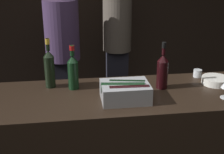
% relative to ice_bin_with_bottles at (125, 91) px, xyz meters
% --- Properties ---
extents(bar_counter, '(2.32, 0.68, 1.00)m').
position_rel_ice_bin_with_bottles_xyz_m(bar_counter, '(-0.07, 0.10, -0.57)').
color(bar_counter, black).
rests_on(bar_counter, ground_plane).
extents(ice_bin_with_bottles, '(0.33, 0.25, 0.13)m').
position_rel_ice_bin_with_bottles_xyz_m(ice_bin_with_bottles, '(0.00, 0.00, 0.00)').
color(ice_bin_with_bottles, '#9EA0A5').
rests_on(ice_bin_with_bottles, bar_counter).
extents(bowl_white, '(0.21, 0.21, 0.05)m').
position_rel_ice_bin_with_bottles_xyz_m(bowl_white, '(0.74, 0.19, -0.04)').
color(bowl_white, silver).
rests_on(bowl_white, bar_counter).
extents(candle_votive, '(0.07, 0.07, 0.06)m').
position_rel_ice_bin_with_bottles_xyz_m(candle_votive, '(0.66, 0.35, -0.04)').
color(candle_votive, silver).
rests_on(candle_votive, bar_counter).
extents(champagne_bottle, '(0.08, 0.08, 0.37)m').
position_rel_ice_bin_with_bottles_xyz_m(champagne_bottle, '(-0.52, 0.30, 0.08)').
color(champagne_bottle, black).
rests_on(champagne_bottle, bar_counter).
extents(red_wine_bottle_black_foil, '(0.08, 0.08, 0.35)m').
position_rel_ice_bin_with_bottles_xyz_m(red_wine_bottle_black_foil, '(0.31, 0.17, 0.07)').
color(red_wine_bottle_black_foil, black).
rests_on(red_wine_bottle_black_foil, bar_counter).
extents(red_wine_bottle_burgundy, '(0.08, 0.08, 0.33)m').
position_rel_ice_bin_with_bottles_xyz_m(red_wine_bottle_burgundy, '(-0.34, 0.25, 0.07)').
color(red_wine_bottle_burgundy, black).
rests_on(red_wine_bottle_burgundy, bar_counter).
extents(person_in_hoodie, '(0.41, 0.41, 1.67)m').
position_rel_ice_bin_with_bottles_xyz_m(person_in_hoodie, '(-0.45, 1.72, -0.15)').
color(person_in_hoodie, black).
rests_on(person_in_hoodie, ground_plane).
extents(person_blond_tee, '(0.36, 0.36, 1.69)m').
position_rel_ice_bin_with_bottles_xyz_m(person_blond_tee, '(0.25, 1.99, -0.13)').
color(person_blond_tee, black).
rests_on(person_blond_tee, ground_plane).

